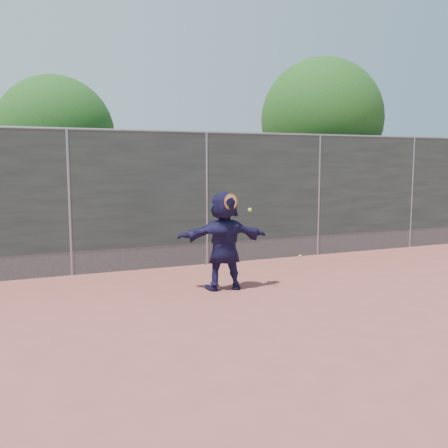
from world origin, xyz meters
name	(u,v)px	position (x,y,z in m)	size (l,w,h in m)	color
ground	(281,303)	(0.00, 0.00, 0.00)	(80.00, 80.00, 0.00)	#9E4C42
player	(224,240)	(-0.52, 1.24, 0.91)	(1.69, 0.54, 1.82)	#18153C
ball_ground	(300,256)	(2.40, 3.35, 0.03)	(0.07, 0.07, 0.07)	#C9F235
fence	(207,195)	(0.00, 3.50, 1.58)	(20.00, 0.06, 3.03)	#38423D
swing_action	(233,204)	(-0.44, 1.03, 1.60)	(0.51, 0.22, 0.51)	#D15E13
tree_right	(326,123)	(4.68, 5.75, 3.49)	(3.78, 3.60, 5.39)	#382314
tree_left	(61,138)	(-2.85, 6.55, 2.94)	(3.15, 3.00, 4.53)	#382314
weed_clump	(221,258)	(0.29, 3.38, 0.13)	(0.68, 0.07, 0.30)	#387226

